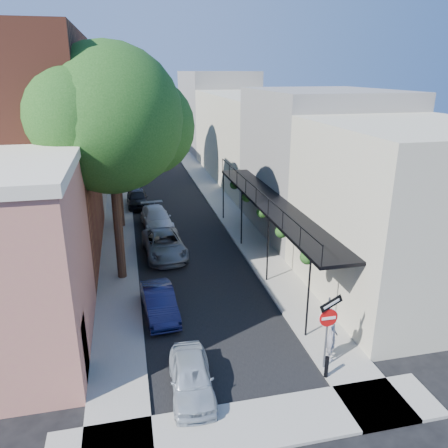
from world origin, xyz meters
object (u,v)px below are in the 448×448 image
parked_car_e (137,198)px  pedestrian (331,337)px  parked_car_a (191,377)px  parked_car_c (164,245)px  bollard (327,367)px  parked_car_d (157,218)px  oak_near (119,121)px  parked_car_b (160,302)px  oak_mid (119,121)px  sign_post (328,321)px  oak_far (119,94)px

parked_car_e → pedestrian: size_ratio=2.24×
parked_car_a → parked_car_e: parked_car_e is taller
parked_car_c → pedestrian: pedestrian is taller
bollard → pedestrian: 1.24m
pedestrian → parked_car_a: bearing=112.6°
parked_car_c → parked_car_d: 4.93m
parked_car_c → parked_car_d: (-0.06, 4.93, -0.01)m
parked_car_a → pedestrian: size_ratio=1.95×
bollard → oak_near: 13.78m
parked_car_a → parked_car_e: (-0.94, 21.73, 0.09)m
parked_car_a → parked_car_b: 5.14m
parked_car_b → parked_car_c: (0.82, 6.48, 0.06)m
oak_mid → parked_car_a: oak_mid is taller
oak_mid → parked_car_d: (1.96, -0.79, -6.41)m
parked_car_d → sign_post: bearing=-78.7°
parked_car_a → parked_car_c: bearing=91.7°
sign_post → oak_near: 12.77m
oak_near → parked_car_b: bearing=-74.8°
oak_near → parked_car_a: size_ratio=3.33×
parked_car_a → parked_car_b: size_ratio=0.94×
bollard → oak_near: bearing=123.1°
parked_car_b → pedestrian: size_ratio=2.08×
parked_car_e → pedestrian: (6.15, -21.18, 0.33)m
oak_near → oak_far: (0.01, 17.01, 0.38)m
bollard → oak_far: oak_far is taller
parked_car_e → pedestrian: bearing=-74.8°
parked_car_b → parked_car_d: 11.44m
oak_near → parked_car_c: bearing=48.8°
oak_far → oak_mid: bearing=-90.4°
sign_post → parked_car_a: 4.98m
oak_near → oak_mid: oak_near is taller
parked_car_d → parked_car_e: parked_car_e is taller
parked_car_d → pedestrian: pedestrian is taller
parked_car_d → oak_near: bearing=-109.2°
parked_car_c → parked_car_e: bearing=92.9°
parked_car_c → parked_car_e: (-1.15, 10.14, 0.01)m
oak_far → pedestrian: size_ratio=6.75×
oak_near → parked_car_e: bearing=86.2°
parked_car_b → parked_car_e: 16.63m
oak_mid → parked_car_e: 7.81m
oak_far → parked_car_e: bearing=-80.1°
bollard → oak_far: bearing=103.4°
parked_car_d → parked_car_e: bearing=97.4°
parked_car_b → parked_car_d: parked_car_d is taller
parked_car_e → pedestrian: 22.06m
bollard → oak_mid: oak_mid is taller
oak_far → parked_car_b: (1.13, -21.24, -7.65)m
oak_near → oak_mid: (-0.05, 7.97, -0.82)m
sign_post → parked_car_b: 7.52m
parked_car_a → parked_car_c: 11.59m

